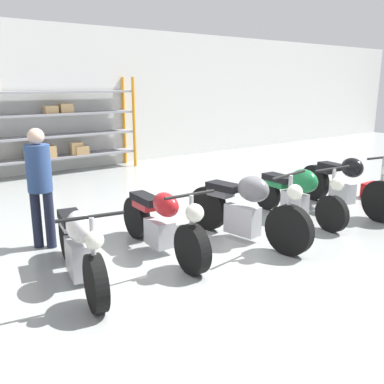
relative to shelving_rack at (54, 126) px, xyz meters
The scene contains 10 objects.
ground_plane 6.18m from the shelving_rack, 91.04° to the right, with size 30.00×30.00×0.00m, color #9EA3A0.
back_wall 0.75m from the shelving_rack, 106.26° to the left, with size 30.00×0.08×3.60m.
shelving_rack is the anchor object (origin of this frame).
motorcycle_white 6.33m from the shelving_rack, 107.80° to the right, with size 0.70×2.01×0.97m.
motorcycle_red 5.95m from the shelving_rack, 97.23° to the right, with size 0.66×2.07×0.96m.
motorcycle_grey 6.23m from the shelving_rack, 85.82° to the right, with size 0.73×2.09×1.08m.
motorcycle_green 6.28m from the shelving_rack, 73.16° to the right, with size 0.73×1.97×0.98m.
motorcycle_black 6.80m from the shelving_rack, 64.27° to the right, with size 0.71×2.18×1.06m.
person_browsing 5.07m from the shelving_rack, 111.99° to the right, with size 0.45×0.45×1.62m.
toolbox 7.31m from the shelving_rack, 55.05° to the right, with size 0.44×0.26×0.28m.
Camera 1 is at (-3.49, -4.22, 2.18)m, focal length 40.00 mm.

